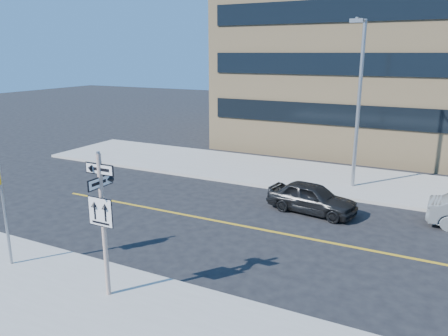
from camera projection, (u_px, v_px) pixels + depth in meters
The scene contains 5 objects.
ground at pixel (161, 262), 14.34m from camera, with size 120.00×120.00×0.00m, color black.
sign_pole at pixel (103, 217), 11.55m from camera, with size 0.92×0.92×4.06m.
parked_car_a at pixel (312, 198), 18.61m from camera, with size 3.84×1.55×1.31m, color black.
streetlight_a at pixel (359, 94), 20.63m from camera, with size 0.55×2.25×8.00m.
building_brick at pixel (371, 20), 32.68m from camera, with size 18.00×18.00×18.00m, color tan.
Camera 1 is at (7.78, -10.70, 6.65)m, focal length 35.00 mm.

